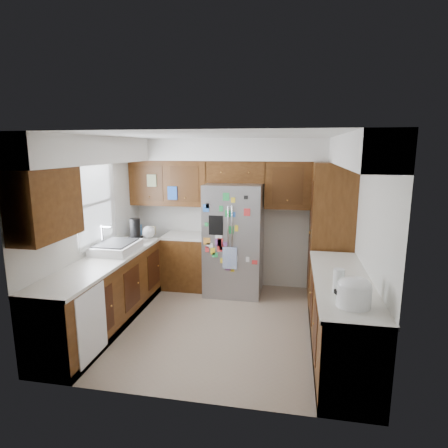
% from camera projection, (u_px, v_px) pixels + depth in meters
% --- Properties ---
extents(floor, '(3.60, 3.60, 0.00)m').
position_uv_depth(floor, '(220.00, 324.00, 5.08)').
color(floor, gray).
rests_on(floor, ground).
extents(room_shell, '(3.64, 3.24, 2.52)m').
position_uv_depth(room_shell, '(217.00, 188.00, 5.09)').
color(room_shell, silver).
rests_on(room_shell, ground).
extents(left_counter_run, '(1.36, 3.20, 0.92)m').
position_uv_depth(left_counter_run, '(125.00, 287.00, 5.26)').
color(left_counter_run, '#40220C').
rests_on(left_counter_run, ground).
extents(right_counter_run, '(0.63, 2.25, 0.92)m').
position_uv_depth(right_counter_run, '(340.00, 320.00, 4.27)').
color(right_counter_run, '#40220C').
rests_on(right_counter_run, ground).
extents(pantry, '(0.60, 0.90, 2.15)m').
position_uv_depth(pantry, '(330.00, 233.00, 5.70)').
color(pantry, '#40220C').
rests_on(pantry, ground).
extents(fridge, '(0.90, 0.79, 1.80)m').
position_uv_depth(fridge, '(234.00, 239.00, 6.06)').
color(fridge, gray).
rests_on(fridge, ground).
extents(bridge_cabinet, '(0.96, 0.34, 0.35)m').
position_uv_depth(bridge_cabinet, '(237.00, 172.00, 6.06)').
color(bridge_cabinet, '#40220C').
rests_on(bridge_cabinet, fridge).
extents(fridge_top_items, '(0.81, 0.33, 0.29)m').
position_uv_depth(fridge_top_items, '(229.00, 152.00, 6.01)').
color(fridge_top_items, blue).
rests_on(fridge_top_items, bridge_cabinet).
extents(sink_assembly, '(0.52, 0.70, 0.37)m').
position_uv_depth(sink_assembly, '(116.00, 247.00, 5.25)').
color(sink_assembly, white).
rests_on(sink_assembly, left_counter_run).
extents(left_counter_clutter, '(0.44, 0.87, 0.38)m').
position_uv_depth(left_counter_clutter, '(140.00, 232.00, 5.92)').
color(left_counter_clutter, black).
rests_on(left_counter_clutter, left_counter_run).
extents(rice_cooker, '(0.32, 0.31, 0.28)m').
position_uv_depth(rice_cooker, '(354.00, 291.00, 3.42)').
color(rice_cooker, white).
rests_on(rice_cooker, right_counter_run).
extents(paper_towel, '(0.11, 0.11, 0.24)m').
position_uv_depth(paper_towel, '(338.00, 281.00, 3.75)').
color(paper_towel, white).
rests_on(paper_towel, right_counter_run).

